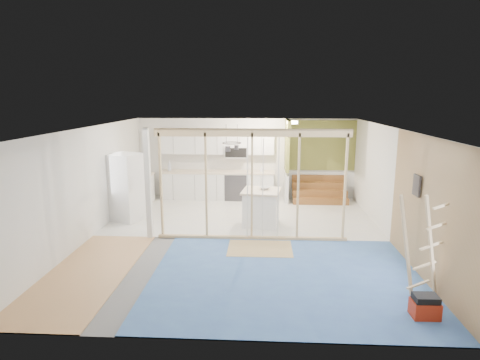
# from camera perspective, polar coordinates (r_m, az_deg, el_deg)

# --- Properties ---
(room) EXTENTS (7.01, 8.01, 2.61)m
(room) POSITION_cam_1_polar(r_m,az_deg,el_deg) (9.14, -0.18, -0.75)
(room) COLOR slate
(room) RESTS_ON ground
(floor_overlays) EXTENTS (7.00, 8.00, 0.03)m
(floor_overlays) POSITION_cam_1_polar(r_m,az_deg,el_deg) (9.56, 0.29, -8.25)
(floor_overlays) COLOR silver
(floor_overlays) RESTS_ON room
(stud_frame) EXTENTS (4.66, 0.14, 2.60)m
(stud_frame) POSITION_cam_1_polar(r_m,az_deg,el_deg) (9.10, -1.71, 1.05)
(stud_frame) COLOR #CBB67C
(stud_frame) RESTS_ON room
(base_cabinets) EXTENTS (4.45, 2.24, 0.93)m
(base_cabinets) POSITION_cam_1_polar(r_m,az_deg,el_deg) (12.76, -6.52, -1.04)
(base_cabinets) COLOR white
(base_cabinets) RESTS_ON room
(upper_cabinets) EXTENTS (3.60, 0.41, 0.85)m
(upper_cabinets) POSITION_cam_1_polar(r_m,az_deg,el_deg) (12.88, -2.94, 5.25)
(upper_cabinets) COLOR white
(upper_cabinets) RESTS_ON room
(green_partition) EXTENTS (2.25, 1.51, 2.60)m
(green_partition) POSITION_cam_1_polar(r_m,az_deg,el_deg) (12.87, 9.91, 1.14)
(green_partition) COLOR olive
(green_partition) RESTS_ON room
(pot_rack) EXTENTS (0.52, 0.52, 0.72)m
(pot_rack) POSITION_cam_1_polar(r_m,az_deg,el_deg) (10.90, -1.21, 5.01)
(pot_rack) COLOR black
(pot_rack) RESTS_ON room
(sheathing_panel) EXTENTS (0.02, 4.00, 2.60)m
(sheathing_panel) POSITION_cam_1_polar(r_m,az_deg,el_deg) (7.77, 25.50, -4.19)
(sheathing_panel) COLOR #A17D57
(sheathing_panel) RESTS_ON room
(electrical_panel) EXTENTS (0.04, 0.30, 0.40)m
(electrical_panel) POSITION_cam_1_polar(r_m,az_deg,el_deg) (8.21, 23.84, -0.71)
(electrical_panel) COLOR #3C3C41
(electrical_panel) RESTS_ON room
(ceiling_light) EXTENTS (0.32, 0.32, 0.08)m
(ceiling_light) POSITION_cam_1_polar(r_m,az_deg,el_deg) (11.96, 7.44, 8.13)
(ceiling_light) COLOR #FFEABF
(ceiling_light) RESTS_ON room
(fridge) EXTENTS (1.03, 0.99, 1.81)m
(fridge) POSITION_cam_1_polar(r_m,az_deg,el_deg) (11.11, -15.85, -1.02)
(fridge) COLOR silver
(fridge) RESTS_ON room
(island) EXTENTS (1.07, 1.07, 0.93)m
(island) POSITION_cam_1_polar(r_m,az_deg,el_deg) (10.39, 3.04, -3.97)
(island) COLOR white
(island) RESTS_ON room
(bowl) EXTENTS (0.35, 0.35, 0.07)m
(bowl) POSITION_cam_1_polar(r_m,az_deg,el_deg) (10.38, 3.49, -1.14)
(bowl) COLOR silver
(bowl) RESTS_ON island
(soap_bottle_a) EXTENTS (0.16, 0.16, 0.33)m
(soap_bottle_a) POSITION_cam_1_polar(r_m,az_deg,el_deg) (13.16, -10.01, 2.03)
(soap_bottle_a) COLOR silver
(soap_bottle_a) RESTS_ON base_cabinets
(soap_bottle_b) EXTENTS (0.12, 0.12, 0.20)m
(soap_bottle_b) POSITION_cam_1_polar(r_m,az_deg,el_deg) (12.81, 3.15, 1.64)
(soap_bottle_b) COLOR white
(soap_bottle_b) RESTS_ON base_cabinets
(toolbox) EXTENTS (0.40, 0.30, 0.37)m
(toolbox) POSITION_cam_1_polar(r_m,az_deg,el_deg) (6.91, 24.82, -16.09)
(toolbox) COLOR maroon
(toolbox) RESTS_ON room
(ladder) EXTENTS (0.94, 0.17, 1.77)m
(ladder) POSITION_cam_1_polar(r_m,az_deg,el_deg) (7.19, 24.45, -8.63)
(ladder) COLOR #D1B280
(ladder) RESTS_ON room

